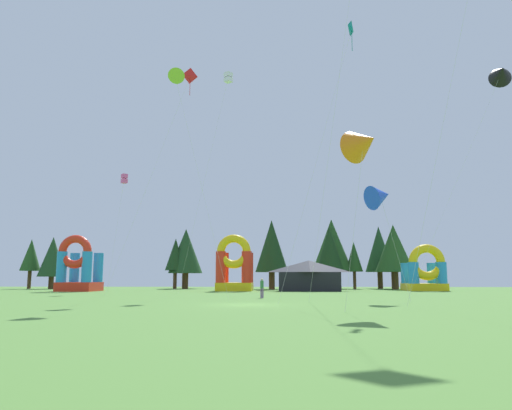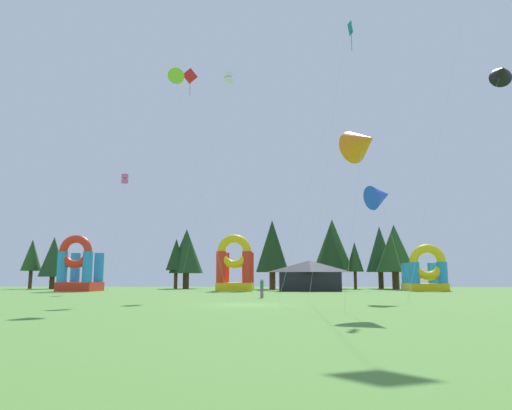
# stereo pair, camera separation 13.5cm
# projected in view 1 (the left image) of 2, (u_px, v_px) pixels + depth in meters

# --- Properties ---
(ground_plane) EXTENTS (120.00, 120.00, 0.00)m
(ground_plane) POSITION_uv_depth(u_px,v_px,m) (247.00, 305.00, 29.90)
(ground_plane) COLOR #548438
(kite_blue_delta) EXTENTS (2.63, 3.71, 8.65)m
(kite_blue_delta) POSITION_uv_depth(u_px,v_px,m) (380.00, 196.00, 36.17)
(kite_blue_delta) COLOR blue
(kite_blue_delta) RESTS_ON ground_plane
(kite_black_delta) EXTENTS (10.35, 3.72, 22.28)m
(kite_black_delta) POSITION_uv_depth(u_px,v_px,m) (501.00, 73.00, 47.26)
(kite_black_delta) COLOR black
(kite_black_delta) RESTS_ON ground_plane
(kite_teal_diamond) EXTENTS (5.68, 2.06, 19.45)m
(kite_teal_diamond) POSITION_uv_depth(u_px,v_px,m) (351.00, 33.00, 34.65)
(kite_teal_diamond) COLOR #0C7F7A
(kite_teal_diamond) RESTS_ON ground_plane
(kite_orange_delta) EXTENTS (2.51, 2.43, 9.49)m
(kite_orange_delta) POSITION_uv_depth(u_px,v_px,m) (363.00, 143.00, 25.44)
(kite_orange_delta) COLOR orange
(kite_orange_delta) RESTS_ON ground_plane
(kite_red_diamond) EXTENTS (8.88, 3.70, 20.61)m
(kite_red_diamond) POSITION_uv_depth(u_px,v_px,m) (190.00, 78.00, 45.50)
(kite_red_diamond) COLOR red
(kite_red_diamond) RESTS_ON ground_plane
(kite_white_box) EXTENTS (6.14, 4.32, 23.21)m
(kite_white_box) POSITION_uv_depth(u_px,v_px,m) (228.00, 78.00, 52.21)
(kite_white_box) COLOR white
(kite_white_box) RESTS_ON ground_plane
(kite_pink_box) EXTENTS (2.74, 2.83, 13.54)m
(kite_pink_box) POSITION_uv_depth(u_px,v_px,m) (124.00, 179.00, 56.99)
(kite_pink_box) COLOR #EA599E
(kite_pink_box) RESTS_ON ground_plane
(kite_lime_delta) EXTENTS (4.80, 2.08, 17.09)m
(kite_lime_delta) POSITION_uv_depth(u_px,v_px,m) (176.00, 78.00, 36.77)
(kite_lime_delta) COLOR #8CD826
(kite_lime_delta) RESTS_ON ground_plane
(person_midfield) EXTENTS (0.36, 0.36, 1.60)m
(person_midfield) POSITION_uv_depth(u_px,v_px,m) (262.00, 286.00, 39.83)
(person_midfield) COLOR #724C8C
(person_midfield) RESTS_ON ground_plane
(inflatable_yellow_castle) EXTENTS (4.26, 4.96, 6.75)m
(inflatable_yellow_castle) POSITION_uv_depth(u_px,v_px,m) (79.00, 271.00, 60.13)
(inflatable_yellow_castle) COLOR red
(inflatable_yellow_castle) RESTS_ON ground_plane
(inflatable_blue_arch) EXTENTS (4.77, 4.97, 5.81)m
(inflatable_blue_arch) POSITION_uv_depth(u_px,v_px,m) (425.00, 274.00, 62.54)
(inflatable_blue_arch) COLOR yellow
(inflatable_blue_arch) RESTS_ON ground_plane
(inflatable_orange_dome) EXTENTS (4.43, 4.79, 6.94)m
(inflatable_orange_dome) POSITION_uv_depth(u_px,v_px,m) (235.00, 270.00, 61.57)
(inflatable_orange_dome) COLOR yellow
(inflatable_orange_dome) RESTS_ON ground_plane
(festival_tent) EXTENTS (7.41, 3.62, 3.74)m
(festival_tent) POSITION_uv_depth(u_px,v_px,m) (309.00, 276.00, 60.28)
(festival_tent) COLOR black
(festival_tent) RESTS_ON ground_plane
(tree_row_0) EXTENTS (2.97, 2.97, 7.35)m
(tree_row_0) POSITION_uv_depth(u_px,v_px,m) (31.00, 255.00, 73.43)
(tree_row_0) COLOR #4C331E
(tree_row_0) RESTS_ON ground_plane
(tree_row_1) EXTENTS (4.05, 4.05, 7.64)m
(tree_row_1) POSITION_uv_depth(u_px,v_px,m) (53.00, 257.00, 72.74)
(tree_row_1) COLOR #4C331E
(tree_row_1) RESTS_ON ground_plane
(tree_row_2) EXTENTS (3.03, 3.03, 7.49)m
(tree_row_2) POSITION_uv_depth(u_px,v_px,m) (176.00, 255.00, 73.98)
(tree_row_2) COLOR #4C331E
(tree_row_2) RESTS_ON ground_plane
(tree_row_3) EXTENTS (5.16, 5.16, 9.04)m
(tree_row_3) POSITION_uv_depth(u_px,v_px,m) (186.00, 251.00, 74.93)
(tree_row_3) COLOR #4C331E
(tree_row_3) RESTS_ON ground_plane
(tree_row_4) EXTENTS (4.73, 4.73, 9.94)m
(tree_row_4) POSITION_uv_depth(u_px,v_px,m) (272.00, 246.00, 71.02)
(tree_row_4) COLOR #4C331E
(tree_row_4) RESTS_ON ground_plane
(tree_row_5) EXTENTS (3.93, 3.93, 9.24)m
(tree_row_5) POSITION_uv_depth(u_px,v_px,m) (330.00, 248.00, 71.90)
(tree_row_5) COLOR #4C331E
(tree_row_5) RESTS_ON ground_plane
(tree_row_6) EXTENTS (5.90, 5.90, 10.42)m
(tree_row_6) POSITION_uv_depth(u_px,v_px,m) (332.00, 245.00, 74.19)
(tree_row_6) COLOR #4C331E
(tree_row_6) RESTS_ON ground_plane
(tree_row_7) EXTENTS (2.53, 2.53, 6.91)m
(tree_row_7) POSITION_uv_depth(u_px,v_px,m) (354.00, 257.00, 72.93)
(tree_row_7) COLOR #4C331E
(tree_row_7) RESTS_ON ground_plane
(tree_row_8) EXTENTS (4.29, 4.29, 9.42)m
(tree_row_8) POSITION_uv_depth(u_px,v_px,m) (379.00, 249.00, 74.93)
(tree_row_8) COLOR #4C331E
(tree_row_8) RESTS_ON ground_plane
(tree_row_9) EXTENTS (5.45, 5.45, 9.23)m
(tree_row_9) POSITION_uv_depth(u_px,v_px,m) (394.00, 248.00, 70.55)
(tree_row_9) COLOR #4C331E
(tree_row_9) RESTS_ON ground_plane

